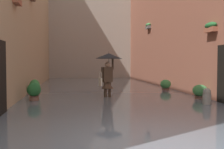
{
  "coord_description": "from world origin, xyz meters",
  "views": [
    {
      "loc": [
        1.62,
        4.82,
        1.62
      ],
      "look_at": [
        0.08,
        -5.94,
        1.13
      ],
      "focal_mm": 45.1,
      "sensor_mm": 36.0,
      "label": 1
    }
  ],
  "objects_px": {
    "potted_plant_mid_right": "(34,92)",
    "potted_plant_near_right": "(35,89)",
    "potted_plant_far_left": "(166,86)",
    "mooring_bollard": "(207,99)",
    "person_wading": "(108,66)",
    "potted_plant_near_left": "(200,93)"
  },
  "relations": [
    {
      "from": "potted_plant_near_left",
      "to": "potted_plant_far_left",
      "type": "height_order",
      "value": "potted_plant_near_left"
    },
    {
      "from": "person_wading",
      "to": "potted_plant_near_left",
      "type": "distance_m",
      "value": 3.73
    },
    {
      "from": "potted_plant_mid_right",
      "to": "potted_plant_near_right",
      "type": "height_order",
      "value": "potted_plant_near_right"
    },
    {
      "from": "potted_plant_mid_right",
      "to": "potted_plant_near_left",
      "type": "bearing_deg",
      "value": 176.49
    },
    {
      "from": "potted_plant_far_left",
      "to": "potted_plant_near_right",
      "type": "bearing_deg",
      "value": 10.42
    },
    {
      "from": "potted_plant_near_left",
      "to": "potted_plant_near_right",
      "type": "height_order",
      "value": "potted_plant_near_right"
    },
    {
      "from": "potted_plant_mid_right",
      "to": "potted_plant_near_right",
      "type": "xyz_separation_m",
      "value": [
        0.21,
        -1.83,
        -0.03
      ]
    },
    {
      "from": "potted_plant_mid_right",
      "to": "potted_plant_near_right",
      "type": "relative_size",
      "value": 0.98
    },
    {
      "from": "potted_plant_near_right",
      "to": "person_wading",
      "type": "bearing_deg",
      "value": 159.51
    },
    {
      "from": "potted_plant_near_right",
      "to": "potted_plant_near_left",
      "type": "bearing_deg",
      "value": 161.12
    },
    {
      "from": "potted_plant_far_left",
      "to": "potted_plant_near_right",
      "type": "distance_m",
      "value": 6.35
    },
    {
      "from": "person_wading",
      "to": "potted_plant_near_right",
      "type": "bearing_deg",
      "value": -20.49
    },
    {
      "from": "mooring_bollard",
      "to": "potted_plant_near_right",
      "type": "bearing_deg",
      "value": -30.54
    },
    {
      "from": "person_wading",
      "to": "potted_plant_far_left",
      "type": "distance_m",
      "value": 4.07
    },
    {
      "from": "potted_plant_far_left",
      "to": "potted_plant_near_right",
      "type": "relative_size",
      "value": 0.84
    },
    {
      "from": "potted_plant_far_left",
      "to": "potted_plant_near_right",
      "type": "xyz_separation_m",
      "value": [
        6.24,
        1.15,
        0.04
      ]
    },
    {
      "from": "person_wading",
      "to": "potted_plant_near_right",
      "type": "relative_size",
      "value": 2.36
    },
    {
      "from": "potted_plant_far_left",
      "to": "mooring_bollard",
      "type": "xyz_separation_m",
      "value": [
        0.19,
        4.72,
        -0.05
      ]
    },
    {
      "from": "person_wading",
      "to": "potted_plant_near_right",
      "type": "height_order",
      "value": "person_wading"
    },
    {
      "from": "potted_plant_mid_right",
      "to": "mooring_bollard",
      "type": "distance_m",
      "value": 6.1
    },
    {
      "from": "person_wading",
      "to": "potted_plant_far_left",
      "type": "relative_size",
      "value": 2.8
    },
    {
      "from": "person_wading",
      "to": "mooring_bollard",
      "type": "xyz_separation_m",
      "value": [
        -3.01,
        2.44,
        -1.1
      ]
    }
  ]
}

